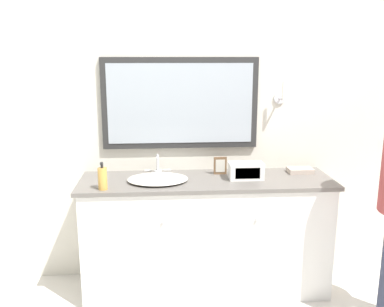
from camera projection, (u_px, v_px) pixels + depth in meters
The scene contains 7 objects.
wall_back at pixel (202, 123), 3.43m from camera, with size 8.00×0.18×2.55m.
vanity_counter at pixel (206, 235), 3.32m from camera, with size 1.90×0.57×0.90m.
sink_basin at pixel (158, 178), 3.17m from camera, with size 0.45×0.41×0.16m.
soap_bottle at pixel (103, 178), 2.95m from camera, with size 0.06×0.06×0.20m.
appliance_box at pixel (246, 171), 3.21m from camera, with size 0.26×0.14×0.12m.
picture_frame at pixel (220, 166), 3.33m from camera, with size 0.10×0.01×0.14m.
hand_towel_near_sink at pixel (300, 170), 3.39m from camera, with size 0.19×0.13×0.04m.
Camera 1 is at (-0.33, -2.78, 1.82)m, focal length 40.00 mm.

